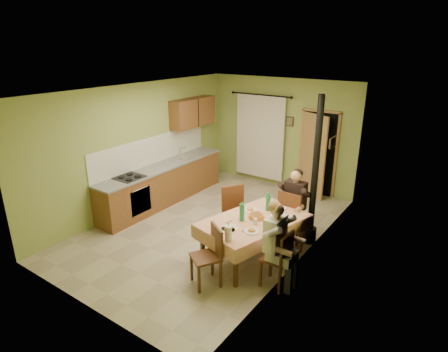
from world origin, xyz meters
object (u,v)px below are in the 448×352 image
Objects in this scene: chair_left at (237,224)px; man_far at (294,197)px; chair_near at (207,268)px; stove_flue at (313,192)px; man_right at (277,235)px; chair_far at (292,225)px; chair_right at (276,269)px; dining_table at (253,239)px.

man_far is at bearing 155.42° from chair_left.
chair_near is 0.35× the size of stove_flue.
chair_left is at bearing -145.61° from man_far.
stove_flue is (1.23, 0.67, 0.73)m from chair_left.
chair_near is 2.43m from stove_flue.
chair_far is at bearing 15.88° from man_right.
man_right is 0.50× the size of stove_flue.
stove_flue is at bearing 3.86° from chair_right.
chair_right is 0.68× the size of man_far.
man_right is at bearing -115.18° from chair_near.
chair_far is 2.12m from chair_near.
chair_right is 1.67m from man_far.
man_far reaches higher than chair_left.
chair_left is 1.58m from stove_flue.
chair_near is (-0.48, -2.07, -0.00)m from chair_far.
man_right is at bearing 90.00° from chair_right.
chair_left is at bearing 160.04° from dining_table.
chair_right is (0.43, -1.49, -0.00)m from chair_far.
dining_table is 1.09m from chair_near.
dining_table is 1.17m from man_far.
chair_near is 0.95× the size of chair_left.
man_far is (0.00, 0.02, 0.59)m from chair_far.
chair_far is 0.74× the size of man_far.
man_far reaches higher than chair_far.
stove_flue reaches higher than chair_near.
stove_flue reaches higher than dining_table.
dining_table is 0.98m from man_right.
man_right reaches higher than chair_left.
chair_left is 0.37× the size of stove_flue.
man_right is at bearing -86.86° from stove_flue.
chair_right is at bearing -115.55° from chair_near.
chair_right is 0.59m from man_right.
chair_left reaches higher than chair_near.
chair_right reaches higher than dining_table.
chair_right is at bearing -72.48° from chair_far.
stove_flue is (0.81, 2.17, 0.73)m from chair_near.
chair_near is 2.22m from man_far.
man_right is (0.90, 0.58, 0.59)m from chair_near.
chair_right is 0.34× the size of stove_flue.
dining_table is at bearing -103.50° from man_far.
stove_flue reaches higher than man_far.
chair_far is 0.81m from stove_flue.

